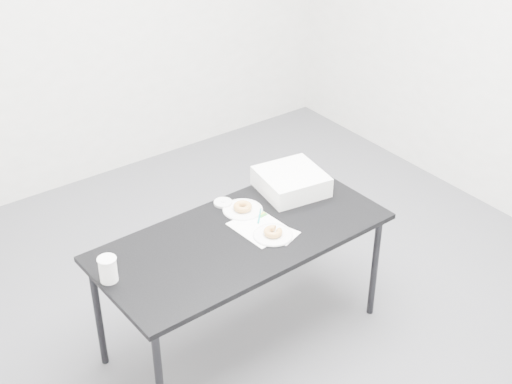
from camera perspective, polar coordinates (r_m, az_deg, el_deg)
floor at (r=4.10m, az=0.28°, el=-9.86°), size 4.00×4.00×0.00m
table at (r=3.58m, az=-1.13°, el=-4.10°), size 1.50×0.74×0.68m
scorecard at (r=3.60m, az=0.33°, el=-2.88°), size 0.24×0.30×0.00m
logo_patch at (r=3.69m, az=0.43°, el=-1.79°), size 0.05×0.05×0.00m
pen at (r=3.68m, az=0.29°, el=-1.92°), size 0.10×0.10×0.01m
napkin at (r=3.55m, az=2.07°, el=-3.41°), size 0.18×0.18×0.00m
plate_near at (r=3.54m, az=1.37°, el=-3.44°), size 0.20×0.20×0.01m
donut_near at (r=3.53m, az=1.37°, el=-3.20°), size 0.11×0.11×0.03m
plate_far at (r=3.73m, az=-1.07°, el=-1.43°), size 0.21×0.21×0.01m
donut_far at (r=3.72m, az=-1.08°, el=-1.18°), size 0.10×0.10×0.03m
coffee_cup at (r=3.29m, az=-11.76°, el=-6.07°), size 0.08×0.08×0.12m
cup_lid at (r=3.79m, az=-2.65°, el=-0.86°), size 0.10×0.10×0.01m
bakery_box at (r=3.88m, az=2.83°, el=0.85°), size 0.38×0.38×0.11m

